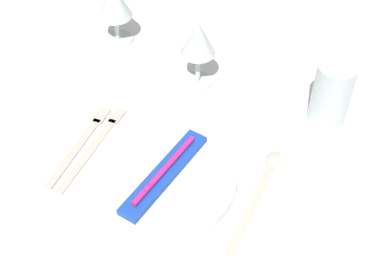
{
  "coord_description": "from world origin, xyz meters",
  "views": [
    {
      "loc": [
        0.22,
        -0.75,
        1.45
      ],
      "look_at": [
        -0.04,
        -0.12,
        0.76
      ],
      "focal_mm": 49.93,
      "sensor_mm": 36.0,
      "label": 1
    }
  ],
  "objects_px": {
    "drink_tumbler": "(331,96)",
    "fork_inner": "(82,142)",
    "fork_outer": "(95,144)",
    "wine_glass_right": "(198,41)",
    "toothbrush_package": "(164,173)",
    "dinner_plate": "(165,179)",
    "spoon_soup": "(261,187)",
    "wine_glass_left": "(114,3)"
  },
  "relations": [
    {
      "from": "drink_tumbler",
      "to": "wine_glass_left",
      "type": "bearing_deg",
      "value": 172.12
    },
    {
      "from": "fork_inner",
      "to": "wine_glass_right",
      "type": "height_order",
      "value": "wine_glass_right"
    },
    {
      "from": "dinner_plate",
      "to": "spoon_soup",
      "type": "relative_size",
      "value": 1.04
    },
    {
      "from": "dinner_plate",
      "to": "fork_inner",
      "type": "xyz_separation_m",
      "value": [
        -0.18,
        0.03,
        -0.01
      ]
    },
    {
      "from": "wine_glass_right",
      "to": "drink_tumbler",
      "type": "height_order",
      "value": "wine_glass_right"
    },
    {
      "from": "fork_inner",
      "to": "wine_glass_left",
      "type": "relative_size",
      "value": 1.47
    },
    {
      "from": "dinner_plate",
      "to": "fork_outer",
      "type": "bearing_deg",
      "value": 168.78
    },
    {
      "from": "drink_tumbler",
      "to": "wine_glass_right",
      "type": "bearing_deg",
      "value": 179.66
    },
    {
      "from": "fork_outer",
      "to": "wine_glass_right",
      "type": "relative_size",
      "value": 1.51
    },
    {
      "from": "dinner_plate",
      "to": "spoon_soup",
      "type": "height_order",
      "value": "dinner_plate"
    },
    {
      "from": "wine_glass_right",
      "to": "dinner_plate",
      "type": "bearing_deg",
      "value": -79.89
    },
    {
      "from": "spoon_soup",
      "to": "dinner_plate",
      "type": "bearing_deg",
      "value": -161.51
    },
    {
      "from": "toothbrush_package",
      "to": "fork_inner",
      "type": "height_order",
      "value": "toothbrush_package"
    },
    {
      "from": "dinner_plate",
      "to": "spoon_soup",
      "type": "bearing_deg",
      "value": 18.49
    },
    {
      "from": "toothbrush_package",
      "to": "fork_outer",
      "type": "height_order",
      "value": "toothbrush_package"
    },
    {
      "from": "toothbrush_package",
      "to": "wine_glass_right",
      "type": "height_order",
      "value": "wine_glass_right"
    },
    {
      "from": "spoon_soup",
      "to": "wine_glass_left",
      "type": "height_order",
      "value": "wine_glass_left"
    },
    {
      "from": "fork_inner",
      "to": "spoon_soup",
      "type": "height_order",
      "value": "spoon_soup"
    },
    {
      "from": "wine_glass_left",
      "to": "toothbrush_package",
      "type": "bearing_deg",
      "value": -51.15
    },
    {
      "from": "drink_tumbler",
      "to": "dinner_plate",
      "type": "bearing_deg",
      "value": -129.68
    },
    {
      "from": "dinner_plate",
      "to": "fork_inner",
      "type": "relative_size",
      "value": 1.17
    },
    {
      "from": "fork_outer",
      "to": "wine_glass_right",
      "type": "height_order",
      "value": "wine_glass_right"
    },
    {
      "from": "toothbrush_package",
      "to": "fork_inner",
      "type": "xyz_separation_m",
      "value": [
        -0.18,
        0.03,
        -0.02
      ]
    },
    {
      "from": "toothbrush_package",
      "to": "wine_glass_left",
      "type": "xyz_separation_m",
      "value": [
        -0.26,
        0.33,
        0.07
      ]
    },
    {
      "from": "dinner_plate",
      "to": "wine_glass_left",
      "type": "distance_m",
      "value": 0.43
    },
    {
      "from": "toothbrush_package",
      "to": "fork_outer",
      "type": "xyz_separation_m",
      "value": [
        -0.15,
        0.03,
        -0.02
      ]
    },
    {
      "from": "wine_glass_left",
      "to": "dinner_plate",
      "type": "bearing_deg",
      "value": -51.15
    },
    {
      "from": "toothbrush_package",
      "to": "drink_tumbler",
      "type": "height_order",
      "value": "drink_tumbler"
    },
    {
      "from": "toothbrush_package",
      "to": "fork_outer",
      "type": "distance_m",
      "value": 0.16
    },
    {
      "from": "spoon_soup",
      "to": "wine_glass_right",
      "type": "distance_m",
      "value": 0.31
    },
    {
      "from": "toothbrush_package",
      "to": "wine_glass_left",
      "type": "distance_m",
      "value": 0.43
    },
    {
      "from": "wine_glass_right",
      "to": "drink_tumbler",
      "type": "distance_m",
      "value": 0.27
    },
    {
      "from": "drink_tumbler",
      "to": "fork_inner",
      "type": "bearing_deg",
      "value": -149.21
    },
    {
      "from": "spoon_soup",
      "to": "drink_tumbler",
      "type": "height_order",
      "value": "drink_tumbler"
    },
    {
      "from": "dinner_plate",
      "to": "toothbrush_package",
      "type": "height_order",
      "value": "toothbrush_package"
    },
    {
      "from": "fork_outer",
      "to": "wine_glass_left",
      "type": "bearing_deg",
      "value": 110.6
    },
    {
      "from": "dinner_plate",
      "to": "toothbrush_package",
      "type": "distance_m",
      "value": 0.02
    },
    {
      "from": "toothbrush_package",
      "to": "wine_glass_right",
      "type": "xyz_separation_m",
      "value": [
        -0.05,
        0.26,
        0.08
      ]
    },
    {
      "from": "toothbrush_package",
      "to": "drink_tumbler",
      "type": "relative_size",
      "value": 1.71
    },
    {
      "from": "dinner_plate",
      "to": "wine_glass_right",
      "type": "height_order",
      "value": "wine_glass_right"
    },
    {
      "from": "fork_inner",
      "to": "spoon_soup",
      "type": "xyz_separation_m",
      "value": [
        0.33,
        0.03,
        0.0
      ]
    },
    {
      "from": "spoon_soup",
      "to": "wine_glass_right",
      "type": "relative_size",
      "value": 1.6
    }
  ]
}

